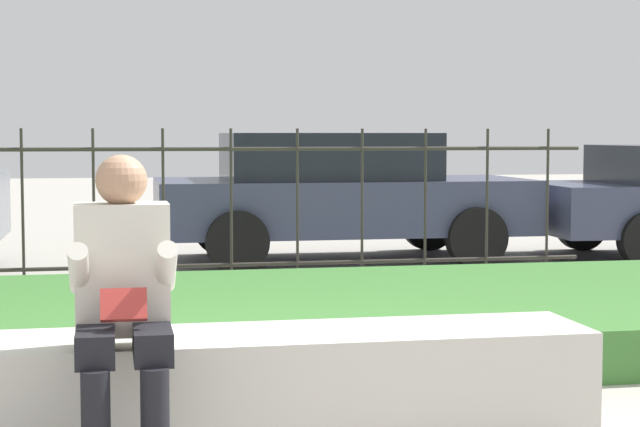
{
  "coord_description": "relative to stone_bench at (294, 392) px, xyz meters",
  "views": [
    {
      "loc": [
        -0.98,
        -4.66,
        1.38
      ],
      "look_at": [
        0.61,
        3.47,
        0.76
      ],
      "focal_mm": 60.0,
      "sensor_mm": 36.0,
      "label": 1
    }
  ],
  "objects": [
    {
      "name": "person_seated_reader",
      "position": [
        -0.75,
        -0.34,
        0.49
      ],
      "size": [
        0.42,
        0.73,
        1.29
      ],
      "color": "black",
      "rests_on": "ground_plane"
    },
    {
      "name": "grass_berm",
      "position": [
        0.18,
        2.22,
        -0.07
      ],
      "size": [
        8.17,
        3.05,
        0.3
      ],
      "color": "#3D7533",
      "rests_on": "ground_plane"
    },
    {
      "name": "car_parked_center",
      "position": [
        1.62,
        6.68,
        0.52
      ],
      "size": [
        4.01,
        1.96,
        1.39
      ],
      "rotation": [
        0.0,
        0.0,
        -0.01
      ],
      "color": "#383D56",
      "rests_on": "ground_plane"
    },
    {
      "name": "iron_fence",
      "position": [
        0.18,
        4.21,
        0.53
      ],
      "size": [
        6.17,
        0.03,
        1.43
      ],
      "color": "#332D28",
      "rests_on": "ground_plane"
    },
    {
      "name": "stone_bench",
      "position": [
        0.0,
        0.0,
        0.0
      ],
      "size": [
        2.68,
        0.6,
        0.49
      ],
      "color": "beige",
      "rests_on": "ground_plane"
    }
  ]
}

